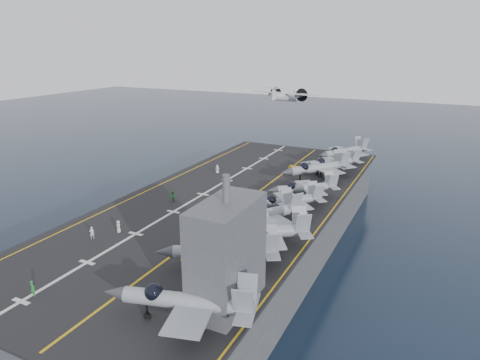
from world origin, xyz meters
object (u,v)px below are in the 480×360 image
at_px(fighter_jet_0, 188,300).
at_px(tow_cart_a, 189,256).
at_px(transport_plane, 285,97).
at_px(island_superstructure, 227,242).

height_order(fighter_jet_0, tow_cart_a, fighter_jet_0).
xyz_separation_m(tow_cart_a, transport_plane, (-16.28, 79.64, 11.68)).
bearing_deg(island_superstructure, tow_cart_a, 144.49).
bearing_deg(tow_cart_a, fighter_jet_0, -57.82).
height_order(fighter_jet_0, transport_plane, transport_plane).
distance_m(fighter_jet_0, transport_plane, 94.78).
xyz_separation_m(island_superstructure, transport_plane, (-25.46, 86.19, 4.78)).
distance_m(tow_cart_a, transport_plane, 82.12).
xyz_separation_m(island_superstructure, tow_cart_a, (-9.18, 6.55, -6.90)).
bearing_deg(island_superstructure, transport_plane, 106.46).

